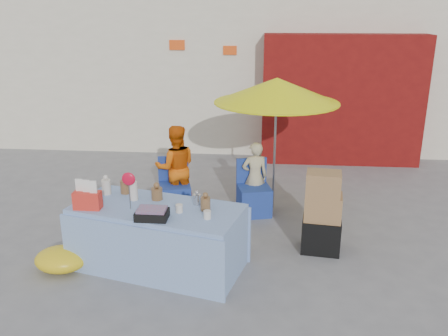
# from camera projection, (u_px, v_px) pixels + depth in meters

# --- Properties ---
(ground) EXTENTS (80.00, 80.00, 0.00)m
(ground) POSITION_uv_depth(u_px,v_px,m) (211.00, 254.00, 6.23)
(ground) COLOR slate
(ground) RESTS_ON ground
(backdrop) EXTENTS (14.00, 8.00, 7.80)m
(backdrop) POSITION_uv_depth(u_px,v_px,m) (262.00, 7.00, 12.29)
(backdrop) COLOR silver
(backdrop) RESTS_ON ground
(market_table) EXTENTS (2.26, 1.47, 1.26)m
(market_table) POSITION_uv_depth(u_px,v_px,m) (158.00, 236.00, 5.83)
(market_table) COLOR #8EAFE4
(market_table) RESTS_ON ground
(chair_left) EXTENTS (0.58, 0.58, 0.85)m
(chair_left) POSITION_uv_depth(u_px,v_px,m) (175.00, 196.00, 7.50)
(chair_left) COLOR #213B98
(chair_left) RESTS_ON ground
(chair_right) EXTENTS (0.58, 0.58, 0.85)m
(chair_right) POSITION_uv_depth(u_px,v_px,m) (254.00, 198.00, 7.40)
(chair_right) COLOR #213B98
(chair_right) RESTS_ON ground
(vendor_orange) EXTENTS (0.77, 0.67, 1.36)m
(vendor_orange) POSITION_uv_depth(u_px,v_px,m) (176.00, 167.00, 7.49)
(vendor_orange) COLOR #E15D0B
(vendor_orange) RESTS_ON ground
(vendor_beige) EXTENTS (0.46, 0.36, 1.13)m
(vendor_beige) POSITION_uv_depth(u_px,v_px,m) (255.00, 177.00, 7.43)
(vendor_beige) COLOR #C4B78B
(vendor_beige) RESTS_ON ground
(umbrella) EXTENTS (1.90, 1.90, 2.09)m
(umbrella) POSITION_uv_depth(u_px,v_px,m) (277.00, 91.00, 7.12)
(umbrella) COLOR gray
(umbrella) RESTS_ON ground
(box_stack) EXTENTS (0.55, 0.47, 1.11)m
(box_stack) POSITION_uv_depth(u_px,v_px,m) (322.00, 215.00, 6.18)
(box_stack) COLOR black
(box_stack) RESTS_ON ground
(tarp_bundle) EXTENTS (0.67, 0.55, 0.29)m
(tarp_bundle) POSITION_uv_depth(u_px,v_px,m) (61.00, 259.00, 5.82)
(tarp_bundle) COLOR yellow
(tarp_bundle) RESTS_ON ground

